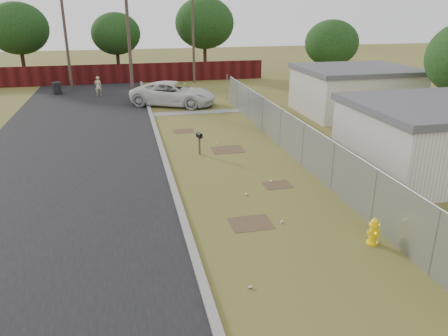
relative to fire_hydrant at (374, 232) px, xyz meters
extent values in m
plane|color=brown|center=(-2.50, 7.13, -0.42)|extent=(120.00, 120.00, 0.00)
cube|color=black|center=(-10.00, 15.13, -0.41)|extent=(9.00, 60.00, 0.02)
cube|color=gray|center=(-5.50, 15.13, -0.36)|extent=(0.25, 60.00, 0.12)
cube|color=gray|center=(-2.50, 18.63, -0.41)|extent=(6.20, 1.00, 0.03)
cylinder|color=gray|center=(0.60, -1.87, 0.58)|extent=(0.06, 0.06, 2.00)
cylinder|color=gray|center=(0.60, 1.13, 0.58)|extent=(0.06, 0.06, 2.00)
cylinder|color=gray|center=(0.60, 4.13, 0.58)|extent=(0.06, 0.06, 2.00)
cylinder|color=gray|center=(0.60, 7.13, 0.58)|extent=(0.06, 0.06, 2.00)
cylinder|color=gray|center=(0.60, 10.13, 0.58)|extent=(0.06, 0.06, 2.00)
cylinder|color=gray|center=(0.60, 13.13, 0.58)|extent=(0.06, 0.06, 2.00)
cylinder|color=gray|center=(0.60, 16.13, 0.58)|extent=(0.06, 0.06, 2.00)
cylinder|color=gray|center=(0.60, 19.13, 0.58)|extent=(0.06, 0.06, 2.00)
cylinder|color=gray|center=(0.60, 22.13, 0.58)|extent=(0.06, 0.06, 2.00)
cylinder|color=gray|center=(0.60, 8.13, 1.58)|extent=(0.04, 26.00, 0.04)
cube|color=gray|center=(0.60, 8.13, 0.58)|extent=(0.01, 26.00, 2.00)
cube|color=black|center=(0.66, 8.13, -0.12)|extent=(0.03, 26.00, 0.60)
cube|color=#450F0E|center=(-8.50, 32.13, 0.48)|extent=(30.00, 0.12, 1.80)
cylinder|color=#4A3C31|center=(-6.50, 23.13, 4.08)|extent=(0.24, 0.24, 9.00)
cylinder|color=#4A3C31|center=(-11.50, 29.13, 4.08)|extent=(0.24, 0.24, 9.00)
cylinder|color=#4A3C31|center=(-0.50, 31.13, 4.08)|extent=(0.24, 0.24, 9.00)
cube|color=silver|center=(6.50, 5.13, 0.98)|extent=(8.00, 6.00, 2.80)
cube|color=silver|center=(8.00, 16.13, 0.98)|extent=(7.00, 6.00, 2.80)
cube|color=#4A494E|center=(8.00, 16.13, 2.53)|extent=(7.28, 6.24, 0.30)
cylinder|color=#332017|center=(-16.50, 36.13, 1.23)|extent=(0.36, 0.36, 3.30)
ellipsoid|color=black|center=(-16.50, 36.13, 4.45)|extent=(5.70, 5.70, 4.84)
cylinder|color=#332017|center=(-7.50, 37.13, 1.01)|extent=(0.36, 0.36, 2.86)
ellipsoid|color=black|center=(-7.50, 37.13, 3.80)|extent=(4.94, 4.94, 4.20)
cylinder|color=#332017|center=(1.50, 36.13, 1.34)|extent=(0.36, 0.36, 3.52)
ellipsoid|color=black|center=(1.50, 36.13, 4.78)|extent=(6.08, 6.08, 5.17)
cylinder|color=#332017|center=(10.50, 25.13, 0.90)|extent=(0.36, 0.36, 2.64)
ellipsoid|color=black|center=(10.50, 25.13, 3.48)|extent=(4.56, 4.56, 3.88)
cylinder|color=yellow|center=(0.00, 0.01, -0.39)|extent=(0.37, 0.37, 0.06)
cylinder|color=yellow|center=(0.00, 0.01, -0.07)|extent=(0.26, 0.26, 0.61)
cylinder|color=yellow|center=(0.00, 0.01, 0.24)|extent=(0.34, 0.34, 0.05)
sphere|color=yellow|center=(0.00, 0.01, 0.32)|extent=(0.25, 0.25, 0.24)
cylinder|color=yellow|center=(0.00, 0.01, 0.45)|extent=(0.04, 0.04, 0.06)
cylinder|color=yellow|center=(-0.15, 0.00, 0.00)|extent=(0.11, 0.12, 0.12)
cylinder|color=yellow|center=(0.15, 0.01, 0.00)|extent=(0.11, 0.12, 0.12)
cylinder|color=yellow|center=(0.01, -0.14, 0.00)|extent=(0.15, 0.13, 0.15)
cube|color=brown|center=(-3.72, 9.72, 0.04)|extent=(0.10, 0.10, 0.92)
cube|color=black|center=(-3.72, 9.72, 0.53)|extent=(0.27, 0.47, 0.17)
cylinder|color=black|center=(-3.72, 9.72, 0.61)|extent=(0.27, 0.47, 0.17)
cube|color=#A31A0B|center=(-3.66, 9.49, 0.53)|extent=(0.03, 0.04, 0.09)
imported|color=silver|center=(-3.61, 21.35, 0.44)|extent=(6.80, 5.32, 1.72)
imported|color=#C3B98F|center=(-9.15, 26.27, 0.37)|extent=(0.65, 0.50, 1.58)
cube|color=black|center=(-12.54, 27.73, 0.04)|extent=(0.77, 0.77, 0.93)
cube|color=black|center=(-12.54, 27.73, 0.53)|extent=(0.85, 0.85, 0.08)
cylinder|color=black|center=(-12.16, 27.59, -0.32)|extent=(0.12, 0.20, 0.19)
cylinder|color=silver|center=(-2.26, 1.94, -0.38)|extent=(0.12, 0.12, 0.07)
cylinder|color=#BABBC0|center=(-2.80, 4.41, -0.38)|extent=(0.10, 0.12, 0.07)
cylinder|color=silver|center=(-1.44, 5.52, -0.38)|extent=(0.12, 0.12, 0.07)
cylinder|color=#BABBC0|center=(-4.33, -1.35, -0.38)|extent=(0.10, 0.07, 0.07)
cylinder|color=silver|center=(-2.54, 11.20, -0.38)|extent=(0.10, 0.12, 0.07)
camera|label=1|loc=(-7.12, -10.51, 6.50)|focal=35.00mm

